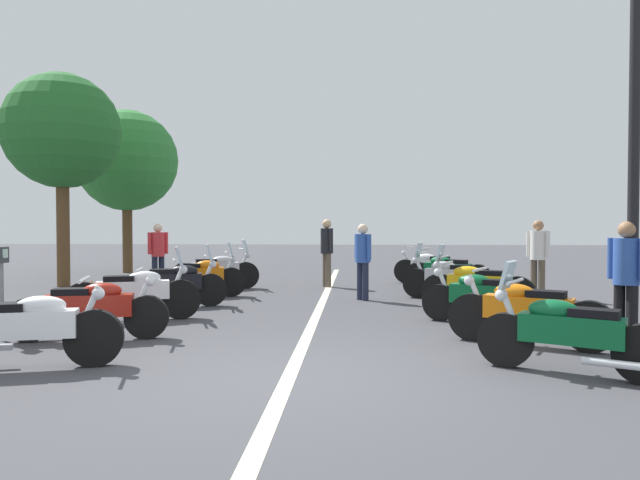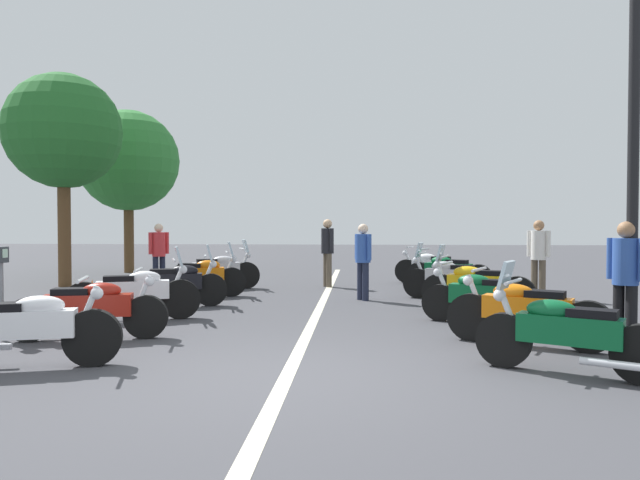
{
  "view_description": "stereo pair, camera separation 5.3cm",
  "coord_description": "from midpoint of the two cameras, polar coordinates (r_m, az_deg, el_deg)",
  "views": [
    {
      "loc": [
        -5.98,
        -0.71,
        1.6
      ],
      "look_at": [
        5.27,
        0.0,
        1.3
      ],
      "focal_mm": 32.98,
      "sensor_mm": 36.0,
      "label": 1
    },
    {
      "loc": [
        -5.98,
        -0.76,
        1.6
      ],
      "look_at": [
        5.27,
        0.0,
        1.3
      ],
      "focal_mm": 32.98,
      "sensor_mm": 36.0,
      "label": 2
    }
  ],
  "objects": [
    {
      "name": "ground_plane",
      "position": [
        6.23,
        -3.11,
        -13.32
      ],
      "size": [
        80.0,
        80.0,
        0.0
      ],
      "primitive_type": "plane",
      "color": "#424247"
    },
    {
      "name": "lane_centre_stripe",
      "position": [
        11.15,
        0.05,
        -6.69
      ],
      "size": [
        19.07,
        0.16,
        0.01
      ],
      "primitive_type": "cube",
      "color": "beige",
      "rests_on": "ground_plane"
    },
    {
      "name": "motorcycle_left_row_0",
      "position": [
        7.27,
        -26.58,
        -7.65
      ],
      "size": [
        0.84,
        2.05,
        1.0
      ],
      "rotation": [
        0.0,
        0.0,
        -1.29
      ],
      "color": "black",
      "rests_on": "ground_plane"
    },
    {
      "name": "motorcycle_left_row_1",
      "position": [
        8.72,
        -21.27,
        -6.15
      ],
      "size": [
        0.76,
        2.12,
        0.98
      ],
      "rotation": [
        0.0,
        0.0,
        -1.35
      ],
      "color": "black",
      "rests_on": "ground_plane"
    },
    {
      "name": "motorcycle_left_row_2",
      "position": [
        10.21,
        -17.37,
        -4.85
      ],
      "size": [
        0.96,
        2.1,
        1.22
      ],
      "rotation": [
        0.0,
        0.0,
        -1.23
      ],
      "color": "black",
      "rests_on": "ground_plane"
    },
    {
      "name": "motorcycle_left_row_3",
      "position": [
        11.69,
        -13.62,
        -4.07
      ],
      "size": [
        0.77,
        1.96,
        1.21
      ],
      "rotation": [
        0.0,
        0.0,
        -1.31
      ],
      "color": "black",
      "rests_on": "ground_plane"
    },
    {
      "name": "motorcycle_left_row_4",
      "position": [
        13.11,
        -11.34,
        -3.44
      ],
      "size": [
        0.82,
        1.98,
        1.21
      ],
      "rotation": [
        0.0,
        0.0,
        -1.29
      ],
      "color": "black",
      "rests_on": "ground_plane"
    },
    {
      "name": "motorcycle_left_row_5",
      "position": [
        14.58,
        -9.84,
        -2.9
      ],
      "size": [
        0.99,
        2.06,
        1.22
      ],
      "rotation": [
        0.0,
        0.0,
        -1.19
      ],
      "color": "black",
      "rests_on": "ground_plane"
    },
    {
      "name": "motorcycle_right_row_0",
      "position": [
        6.81,
        22.96,
        -8.23
      ],
      "size": [
        1.11,
        1.79,
        1.19
      ],
      "rotation": [
        0.0,
        0.0,
        1.06
      ],
      "color": "black",
      "rests_on": "ground_plane"
    },
    {
      "name": "motorcycle_right_row_1",
      "position": [
        8.19,
        19.49,
        -6.54
      ],
      "size": [
        1.12,
        1.95,
        1.0
      ],
      "rotation": [
        0.0,
        0.0,
        1.1
      ],
      "color": "black",
      "rests_on": "ground_plane"
    },
    {
      "name": "motorcycle_right_row_2",
      "position": [
        9.76,
        15.75,
        -5.29
      ],
      "size": [
        1.06,
        1.93,
        0.98
      ],
      "rotation": [
        0.0,
        0.0,
        1.14
      ],
      "color": "black",
      "rests_on": "ground_plane"
    },
    {
      "name": "motorcycle_right_row_3",
      "position": [
        11.24,
        15.01,
        -4.26
      ],
      "size": [
        0.95,
        1.99,
        1.22
      ],
      "rotation": [
        0.0,
        0.0,
        1.22
      ],
      "color": "black",
      "rests_on": "ground_plane"
    },
    {
      "name": "motorcycle_right_row_4",
      "position": [
        12.79,
        12.69,
        -3.57
      ],
      "size": [
        0.92,
        2.05,
        1.21
      ],
      "rotation": [
        0.0,
        0.0,
        1.26
      ],
      "color": "black",
      "rests_on": "ground_plane"
    },
    {
      "name": "motorcycle_right_row_5",
      "position": [
        14.44,
        12.38,
        -3.0
      ],
      "size": [
        1.19,
        1.93,
        1.01
      ],
      "rotation": [
        0.0,
        0.0,
        1.05
      ],
      "color": "black",
      "rests_on": "ground_plane"
    },
    {
      "name": "motorcycle_right_row_6",
      "position": [
        16.0,
        10.91,
        -2.58
      ],
      "size": [
        0.98,
        1.99,
        1.0
      ],
      "rotation": [
        0.0,
        0.0,
        1.2
      ],
      "color": "black",
      "rests_on": "ground_plane"
    },
    {
      "name": "street_lamp_twin_globe",
      "position": [
        8.87,
        28.37,
        14.16
      ],
      "size": [
        0.32,
        1.22,
        5.28
      ],
      "color": "black",
      "rests_on": "ground_plane"
    },
    {
      "name": "parking_meter",
      "position": [
        9.18,
        -28.4,
        -3.03
      ],
      "size": [
        0.19,
        0.14,
        1.29
      ],
      "rotation": [
        0.0,
        0.0,
        -1.64
      ],
      "color": "slate",
      "rests_on": "ground_plane"
    },
    {
      "name": "traffic_cone_0",
      "position": [
        11.32,
        -21.1,
        -5.19
      ],
      "size": [
        0.36,
        0.36,
        0.61
      ],
      "color": "orange",
      "rests_on": "ground_plane"
    },
    {
      "name": "bystander_0",
      "position": [
        13.47,
        20.55,
        -1.15
      ],
      "size": [
        0.39,
        0.41,
        1.69
      ],
      "rotation": [
        0.0,
        0.0,
        2.38
      ],
      "color": "brown",
      "rests_on": "ground_plane"
    },
    {
      "name": "bystander_1",
      "position": [
        12.37,
        4.32,
        -1.53
      ],
      "size": [
        0.45,
        0.35,
        1.61
      ],
      "rotation": [
        0.0,
        0.0,
        5.34
      ],
      "color": "#1E2338",
      "rests_on": "ground_plane"
    },
    {
      "name": "bystander_2",
      "position": [
        8.63,
        27.68,
        -2.91
      ],
      "size": [
        0.46,
        0.33,
        1.64
      ],
      "rotation": [
        0.0,
        0.0,
        2.15
      ],
      "color": "black",
      "rests_on": "ground_plane"
    },
    {
      "name": "bystander_3",
      "position": [
        14.96,
        0.83,
        -0.7
      ],
      "size": [
        0.48,
        0.32,
        1.73
      ],
      "rotation": [
        0.0,
        0.0,
        5.21
      ],
      "color": "brown",
      "rests_on": "ground_plane"
    },
    {
      "name": "bystander_4",
      "position": [
        15.13,
        -15.27,
        -1.0
      ],
      "size": [
        0.39,
        0.41,
        1.61
      ],
      "rotation": [
        0.0,
        0.0,
        3.89
      ],
      "color": "#1E2338",
      "rests_on": "ground_plane"
    },
    {
      "name": "roadside_tree_0",
      "position": [
        20.47,
        -18.04,
        7.28
      ],
      "size": [
        3.3,
        3.3,
        5.34
      ],
      "color": "brown",
      "rests_on": "ground_plane"
    },
    {
      "name": "roadside_tree_1",
      "position": [
        16.56,
        -23.57,
        9.56
      ],
      "size": [
        2.92,
        2.92,
        5.44
      ],
      "color": "brown",
      "rests_on": "ground_plane"
    }
  ]
}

